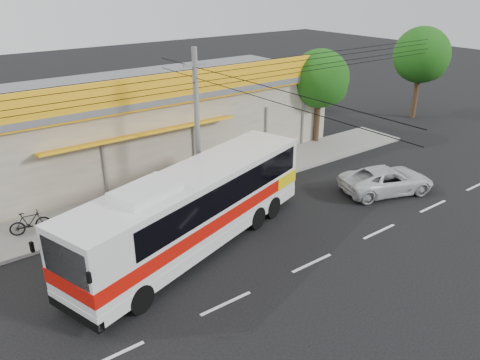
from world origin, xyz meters
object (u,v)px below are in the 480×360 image
(white_car, at_px, (387,180))
(tree_near, at_px, (322,81))
(motorbike_dark, at_px, (30,222))
(utility_pole, at_px, (195,78))
(coach_bus, at_px, (198,203))
(tree_far, at_px, (423,57))

(white_car, bearing_deg, tree_near, -1.08)
(motorbike_dark, bearing_deg, white_car, -103.61)
(tree_near, bearing_deg, utility_pole, -164.36)
(coach_bus, relative_size, white_car, 2.49)
(white_car, distance_m, tree_near, 8.67)
(utility_pole, relative_size, tree_near, 5.67)
(coach_bus, bearing_deg, motorbike_dark, 119.60)
(tree_far, bearing_deg, tree_near, 178.94)
(white_car, height_order, tree_far, tree_far)
(coach_bus, distance_m, tree_far, 24.21)
(coach_bus, height_order, utility_pole, utility_pole)
(coach_bus, xyz_separation_m, utility_pole, (2.00, 3.12, 4.12))
(tree_far, bearing_deg, white_car, -150.78)
(utility_pole, xyz_separation_m, tree_near, (11.01, 3.08, -1.97))
(motorbike_dark, height_order, white_car, white_car)
(tree_near, height_order, tree_far, tree_far)
(tree_near, bearing_deg, motorbike_dark, -175.68)
(coach_bus, distance_m, tree_near, 14.57)
(coach_bus, xyz_separation_m, motorbike_dark, (-5.23, 4.82, -1.27))
(motorbike_dark, relative_size, tree_far, 0.24)
(coach_bus, distance_m, white_car, 10.42)
(coach_bus, xyz_separation_m, tree_near, (13.01, 6.20, 2.15))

